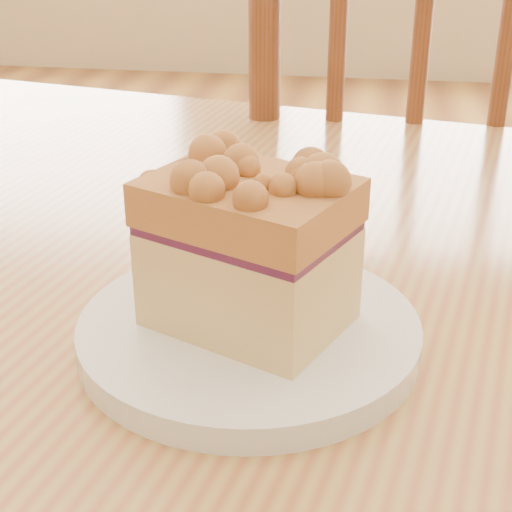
% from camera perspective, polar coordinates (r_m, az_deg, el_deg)
% --- Properties ---
extents(cafe_table_main, '(1.39, 1.06, 0.75)m').
position_cam_1_polar(cafe_table_main, '(0.67, 3.47, -7.07)').
color(cafe_table_main, '#B49046').
rests_on(cafe_table_main, ground).
extents(cafe_chair_main, '(0.47, 0.47, 1.01)m').
position_cam_1_polar(cafe_chair_main, '(1.23, 9.96, 0.97)').
color(cafe_chair_main, brown).
rests_on(cafe_chair_main, ground).
extents(plate, '(0.22, 0.22, 0.02)m').
position_cam_1_polar(plate, '(0.51, -0.51, -5.63)').
color(plate, white).
rests_on(plate, cafe_table_main).
extents(cake_slice, '(0.14, 0.13, 0.11)m').
position_cam_1_polar(cake_slice, '(0.48, -0.69, 1.03)').
color(cake_slice, tan).
rests_on(cake_slice, plate).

